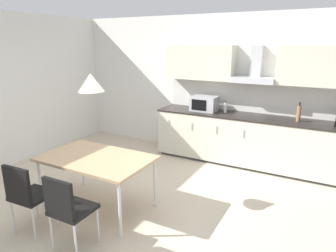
{
  "coord_description": "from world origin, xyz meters",
  "views": [
    {
      "loc": [
        2.15,
        -2.95,
        2.16
      ],
      "look_at": [
        0.17,
        0.72,
        1.0
      ],
      "focal_mm": 32.0,
      "sensor_mm": 36.0,
      "label": 1
    }
  ],
  "objects_px": {
    "bottle_white": "(225,107)",
    "pendant_lamp": "(91,83)",
    "chair_near_left": "(26,192)",
    "dining_table": "(96,160)",
    "chair_near_right": "(67,206)",
    "bottle_brown": "(299,113)",
    "microwave": "(204,104)"
  },
  "relations": [
    {
      "from": "microwave",
      "to": "chair_near_left",
      "type": "bearing_deg",
      "value": -104.17
    },
    {
      "from": "microwave",
      "to": "bottle_white",
      "type": "xyz_separation_m",
      "value": [
        0.4,
        0.06,
        -0.05
      ]
    },
    {
      "from": "bottle_white",
      "to": "pendant_lamp",
      "type": "relative_size",
      "value": 0.69
    },
    {
      "from": "bottle_brown",
      "to": "chair_near_left",
      "type": "relative_size",
      "value": 0.36
    },
    {
      "from": "chair_near_right",
      "to": "pendant_lamp",
      "type": "relative_size",
      "value": 2.72
    },
    {
      "from": "dining_table",
      "to": "chair_near_right",
      "type": "bearing_deg",
      "value": -68.62
    },
    {
      "from": "bottle_white",
      "to": "bottle_brown",
      "type": "distance_m",
      "value": 1.26
    },
    {
      "from": "pendant_lamp",
      "to": "bottle_brown",
      "type": "bearing_deg",
      "value": 48.56
    },
    {
      "from": "bottle_white",
      "to": "dining_table",
      "type": "height_order",
      "value": "bottle_white"
    },
    {
      "from": "chair_near_right",
      "to": "pendant_lamp",
      "type": "xyz_separation_m",
      "value": [
        -0.32,
        0.83,
        1.16
      ]
    },
    {
      "from": "bottle_white",
      "to": "pendant_lamp",
      "type": "bearing_deg",
      "value": -109.8
    },
    {
      "from": "chair_near_left",
      "to": "bottle_white",
      "type": "bearing_deg",
      "value": 69.89
    },
    {
      "from": "pendant_lamp",
      "to": "bottle_white",
      "type": "bearing_deg",
      "value": 70.2
    },
    {
      "from": "pendant_lamp",
      "to": "microwave",
      "type": "bearing_deg",
      "value": 78.25
    },
    {
      "from": "pendant_lamp",
      "to": "chair_near_right",
      "type": "bearing_deg",
      "value": -68.62
    },
    {
      "from": "dining_table",
      "to": "chair_near_left",
      "type": "distance_m",
      "value": 0.9
    },
    {
      "from": "dining_table",
      "to": "chair_near_left",
      "type": "height_order",
      "value": "chair_near_left"
    },
    {
      "from": "bottle_white",
      "to": "bottle_brown",
      "type": "height_order",
      "value": "bottle_brown"
    },
    {
      "from": "bottle_brown",
      "to": "pendant_lamp",
      "type": "relative_size",
      "value": 0.99
    },
    {
      "from": "dining_table",
      "to": "chair_near_left",
      "type": "relative_size",
      "value": 1.65
    },
    {
      "from": "chair_near_right",
      "to": "pendant_lamp",
      "type": "height_order",
      "value": "pendant_lamp"
    },
    {
      "from": "bottle_white",
      "to": "chair_near_right",
      "type": "relative_size",
      "value": 0.25
    },
    {
      "from": "chair_near_right",
      "to": "microwave",
      "type": "bearing_deg",
      "value": 86.72
    },
    {
      "from": "bottle_brown",
      "to": "dining_table",
      "type": "distance_m",
      "value": 3.29
    },
    {
      "from": "dining_table",
      "to": "chair_near_right",
      "type": "relative_size",
      "value": 1.65
    },
    {
      "from": "chair_near_right",
      "to": "dining_table",
      "type": "bearing_deg",
      "value": 111.38
    },
    {
      "from": "bottle_white",
      "to": "chair_near_left",
      "type": "distance_m",
      "value": 3.59
    },
    {
      "from": "bottle_white",
      "to": "dining_table",
      "type": "bearing_deg",
      "value": -109.8
    },
    {
      "from": "chair_near_left",
      "to": "pendant_lamp",
      "type": "bearing_deg",
      "value": 68.94
    },
    {
      "from": "microwave",
      "to": "bottle_brown",
      "type": "height_order",
      "value": "bottle_brown"
    },
    {
      "from": "microwave",
      "to": "bottle_white",
      "type": "relative_size",
      "value": 2.16
    },
    {
      "from": "dining_table",
      "to": "pendant_lamp",
      "type": "xyz_separation_m",
      "value": [
        -0.0,
        -0.0,
        1.01
      ]
    }
  ]
}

